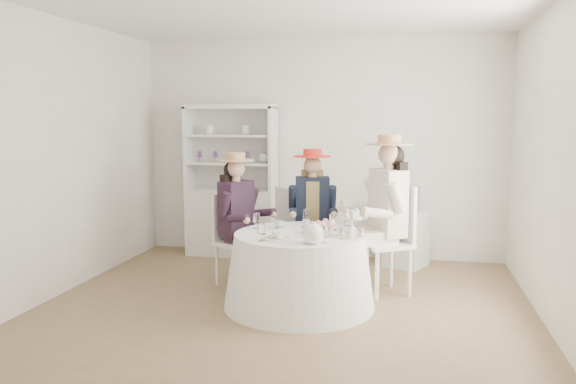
# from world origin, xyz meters

# --- Properties ---
(ground) EXTENTS (4.50, 4.50, 0.00)m
(ground) POSITION_xyz_m (0.00, 0.00, 0.00)
(ground) COLOR brown
(ground) RESTS_ON ground
(ceiling) EXTENTS (4.50, 4.50, 0.00)m
(ceiling) POSITION_xyz_m (0.00, 0.00, 2.70)
(ceiling) COLOR white
(ceiling) RESTS_ON wall_back
(wall_back) EXTENTS (4.50, 0.00, 4.50)m
(wall_back) POSITION_xyz_m (0.00, 2.00, 1.35)
(wall_back) COLOR silver
(wall_back) RESTS_ON ground
(wall_front) EXTENTS (4.50, 0.00, 4.50)m
(wall_front) POSITION_xyz_m (0.00, -2.00, 1.35)
(wall_front) COLOR silver
(wall_front) RESTS_ON ground
(wall_left) EXTENTS (0.00, 4.50, 4.50)m
(wall_left) POSITION_xyz_m (-2.25, 0.00, 1.35)
(wall_left) COLOR silver
(wall_left) RESTS_ON ground
(wall_right) EXTENTS (0.00, 4.50, 4.50)m
(wall_right) POSITION_xyz_m (2.25, 0.00, 1.35)
(wall_right) COLOR silver
(wall_right) RESTS_ON ground
(tea_table) EXTENTS (1.39, 1.39, 0.68)m
(tea_table) POSITION_xyz_m (0.13, 0.00, 0.34)
(tea_table) COLOR white
(tea_table) RESTS_ON ground
(hutch) EXTENTS (1.20, 0.62, 1.89)m
(hutch) POSITION_xyz_m (-1.08, 1.77, 0.67)
(hutch) COLOR silver
(hutch) RESTS_ON ground
(side_table) EXTENTS (0.56, 0.56, 0.66)m
(side_table) POSITION_xyz_m (1.08, 1.65, 0.33)
(side_table) COLOR silver
(side_table) RESTS_ON ground
(hatbox) EXTENTS (0.33, 0.33, 0.28)m
(hatbox) POSITION_xyz_m (1.08, 1.65, 0.80)
(hatbox) COLOR black
(hatbox) RESTS_ON side_table
(guest_left) EXTENTS (0.58, 0.53, 1.38)m
(guest_left) POSITION_xyz_m (-0.62, 0.54, 0.78)
(guest_left) COLOR silver
(guest_left) RESTS_ON ground
(guest_mid) EXTENTS (0.53, 0.56, 1.40)m
(guest_mid) POSITION_xyz_m (0.09, 0.93, 0.79)
(guest_mid) COLOR silver
(guest_mid) RESTS_ON ground
(guest_right) EXTENTS (0.67, 0.62, 1.57)m
(guest_right) POSITION_xyz_m (0.88, 0.54, 0.89)
(guest_right) COLOR silver
(guest_right) RESTS_ON ground
(spare_chair) EXTENTS (0.55, 0.55, 0.95)m
(spare_chair) POSITION_xyz_m (-0.18, 1.22, 0.51)
(spare_chair) COLOR silver
(spare_chair) RESTS_ON ground
(teacup_a) EXTENTS (0.11, 0.11, 0.07)m
(teacup_a) POSITION_xyz_m (-0.11, 0.19, 0.72)
(teacup_a) COLOR white
(teacup_a) RESTS_ON tea_table
(teacup_b) EXTENTS (0.09, 0.09, 0.07)m
(teacup_b) POSITION_xyz_m (0.14, 0.29, 0.72)
(teacup_b) COLOR white
(teacup_b) RESTS_ON tea_table
(teacup_c) EXTENTS (0.11, 0.11, 0.07)m
(teacup_c) POSITION_xyz_m (0.34, 0.17, 0.72)
(teacup_c) COLOR white
(teacup_c) RESTS_ON tea_table
(flower_bowl) EXTENTS (0.27, 0.27, 0.05)m
(flower_bowl) POSITION_xyz_m (0.33, -0.10, 0.71)
(flower_bowl) COLOR white
(flower_bowl) RESTS_ON tea_table
(flower_arrangement) EXTENTS (0.17, 0.17, 0.06)m
(flower_arrangement) POSITION_xyz_m (0.35, 0.01, 0.76)
(flower_arrangement) COLOR pink
(flower_arrangement) RESTS_ON tea_table
(table_teapot) EXTENTS (0.26, 0.19, 0.20)m
(table_teapot) POSITION_xyz_m (0.32, -0.38, 0.77)
(table_teapot) COLOR white
(table_teapot) RESTS_ON tea_table
(sandwich_plate) EXTENTS (0.25, 0.25, 0.06)m
(sandwich_plate) POSITION_xyz_m (-0.01, -0.28, 0.70)
(sandwich_plate) COLOR white
(sandwich_plate) RESTS_ON tea_table
(cupcake_stand) EXTENTS (0.26, 0.26, 0.24)m
(cupcake_stand) POSITION_xyz_m (0.61, -0.05, 0.77)
(cupcake_stand) COLOR white
(cupcake_stand) RESTS_ON tea_table
(stemware_set) EXTENTS (0.95, 0.92, 0.15)m
(stemware_set) POSITION_xyz_m (0.13, 0.00, 0.76)
(stemware_set) COLOR white
(stemware_set) RESTS_ON tea_table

